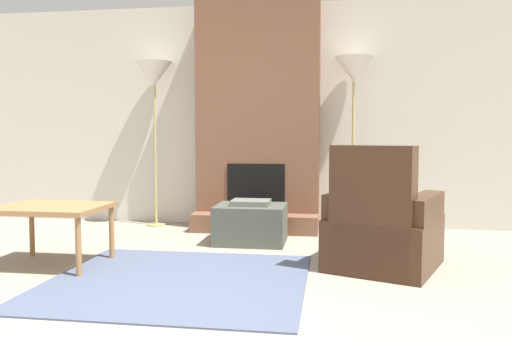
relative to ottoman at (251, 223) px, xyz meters
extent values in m
plane|color=gray|center=(-0.05, -2.07, -0.20)|extent=(24.00, 24.00, 0.00)
cube|color=beige|center=(-0.05, 1.06, 1.10)|extent=(7.58, 0.06, 2.60)
cube|color=brown|center=(-0.05, 0.85, 1.10)|extent=(1.39, 0.37, 2.60)
cube|color=brown|center=(-0.05, 0.53, -0.10)|extent=(1.39, 0.27, 0.20)
cube|color=black|center=(-0.05, 0.66, 0.28)|extent=(0.65, 0.02, 0.55)
cube|color=#474C42|center=(0.00, 0.00, -0.01)|extent=(0.68, 0.55, 0.38)
cube|color=#60665B|center=(0.00, 0.00, 0.21)|extent=(0.38, 0.30, 0.05)
cube|color=#422819|center=(1.21, -0.74, 0.01)|extent=(1.04, 1.09, 0.41)
cube|color=#422819|center=(1.09, -1.04, 0.30)|extent=(0.65, 0.42, 0.99)
cube|color=#422819|center=(1.50, -0.85, 0.10)|extent=(0.44, 0.78, 0.60)
cube|color=#422819|center=(0.93, -0.62, 0.10)|extent=(0.44, 0.78, 0.60)
cube|color=#9E7042|center=(-1.45, -1.11, 0.28)|extent=(0.83, 0.65, 0.04)
cylinder|color=#9E7042|center=(-1.08, -1.40, 0.03)|extent=(0.04, 0.04, 0.46)
cylinder|color=#9E7042|center=(-1.82, -0.82, 0.03)|extent=(0.04, 0.04, 0.46)
cylinder|color=#9E7042|center=(-1.08, -0.82, 0.03)|extent=(0.04, 0.04, 0.46)
cylinder|color=tan|center=(-1.26, 0.79, -0.19)|extent=(0.22, 0.22, 0.02)
cylinder|color=tan|center=(-1.26, 0.79, 0.64)|extent=(0.03, 0.03, 1.63)
cone|color=silver|center=(-1.26, 0.79, 1.58)|extent=(0.42, 0.42, 0.27)
cylinder|color=tan|center=(1.02, 0.79, -0.19)|extent=(0.22, 0.22, 0.02)
cylinder|color=tan|center=(1.02, 0.79, 0.64)|extent=(0.03, 0.03, 1.64)
cone|color=silver|center=(1.02, 0.79, 1.59)|extent=(0.42, 0.42, 0.27)
cube|color=#4C5670|center=(-0.32, -1.38, -0.19)|extent=(1.87, 1.72, 0.01)
camera|label=1|loc=(0.78, -4.83, 0.86)|focal=35.00mm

